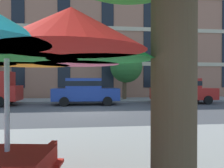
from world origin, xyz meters
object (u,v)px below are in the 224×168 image
(sedan_red, at_px, (183,90))
(street_tree_middle, at_px, (126,66))
(sedan_blue, at_px, (85,91))
(patio_umbrella, at_px, (7,42))

(sedan_red, relative_size, street_tree_middle, 1.07)
(sedan_blue, relative_size, street_tree_middle, 1.07)
(sedan_red, bearing_deg, patio_umbrella, -121.76)
(patio_umbrella, bearing_deg, street_tree_middle, 74.46)
(sedan_red, bearing_deg, sedan_blue, 180.00)
(sedan_red, relative_size, patio_umbrella, 1.25)
(sedan_red, distance_m, street_tree_middle, 4.97)
(sedan_blue, bearing_deg, patio_umbrella, -94.51)
(patio_umbrella, bearing_deg, sedan_blue, 85.49)
(sedan_blue, relative_size, sedan_red, 1.00)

